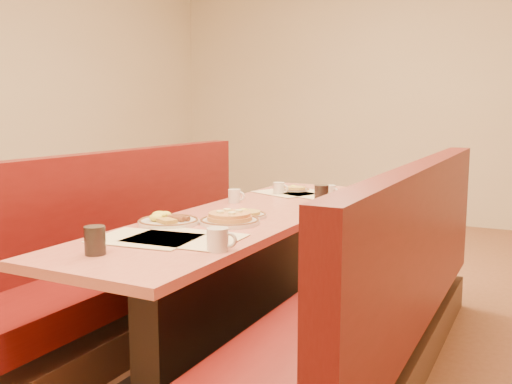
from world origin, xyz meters
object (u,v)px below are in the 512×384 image
at_px(pancake_plate, 230,219).
at_px(eggs_plate, 168,220).
at_px(coffee_mug_c, 330,191).
at_px(coffee_mug_a, 219,239).
at_px(booth_left, 139,267).
at_px(coffee_mug_d, 279,188).
at_px(coffee_mug_b, 235,196).
at_px(soda_tumbler_mid, 321,195).
at_px(soda_tumbler_near, 95,240).
at_px(diner_table, 247,282).
at_px(booth_right, 381,306).

distance_m(pancake_plate, eggs_plate, 0.30).
bearing_deg(coffee_mug_c, coffee_mug_a, -69.43).
height_order(pancake_plate, eggs_plate, pancake_plate).
bearing_deg(coffee_mug_a, booth_left, 128.04).
bearing_deg(coffee_mug_d, coffee_mug_c, 1.29).
bearing_deg(booth_left, coffee_mug_c, 36.71).
bearing_deg(coffee_mug_a, coffee_mug_b, 100.94).
relative_size(booth_left, eggs_plate, 8.59).
relative_size(coffee_mug_b, coffee_mug_c, 1.02).
relative_size(eggs_plate, coffee_mug_b, 2.80).
height_order(booth_left, pancake_plate, booth_left).
bearing_deg(soda_tumbler_mid, soda_tumbler_near, -103.58).
bearing_deg(soda_tumbler_mid, coffee_mug_b, -160.57).
bearing_deg(coffee_mug_d, coffee_mug_a, -74.83).
height_order(booth_left, eggs_plate, booth_left).
distance_m(coffee_mug_b, soda_tumbler_near, 1.30).
distance_m(diner_table, soda_tumbler_mid, 0.67).
relative_size(coffee_mug_a, soda_tumbler_mid, 1.05).
bearing_deg(diner_table, soda_tumbler_mid, 60.88).
height_order(booth_right, coffee_mug_d, booth_right).
height_order(booth_left, coffee_mug_b, booth_left).
bearing_deg(coffee_mug_b, pancake_plate, -68.01).
bearing_deg(soda_tumbler_near, coffee_mug_c, 79.65).
bearing_deg(eggs_plate, coffee_mug_c, 69.78).
xyz_separation_m(coffee_mug_a, soda_tumbler_mid, (-0.03, 1.20, 0.01)).
relative_size(booth_right, coffee_mug_c, 24.40).
height_order(diner_table, coffee_mug_b, coffee_mug_b).
distance_m(coffee_mug_a, soda_tumbler_near, 0.47).
height_order(pancake_plate, coffee_mug_a, coffee_mug_a).
distance_m(coffee_mug_d, soda_tumbler_mid, 0.45).
bearing_deg(coffee_mug_c, diner_table, -88.96).
bearing_deg(coffee_mug_d, eggs_plate, -94.56).
relative_size(pancake_plate, soda_tumbler_near, 2.63).
bearing_deg(coffee_mug_b, eggs_plate, -93.13).
distance_m(pancake_plate, coffee_mug_b, 0.63).
bearing_deg(booth_left, soda_tumbler_near, -58.26).
xyz_separation_m(coffee_mug_a, coffee_mug_b, (-0.51, 1.03, -0.01)).
xyz_separation_m(coffee_mug_a, coffee_mug_d, (-0.41, 1.44, -0.01)).
bearing_deg(pancake_plate, soda_tumbler_mid, 75.15).
xyz_separation_m(coffee_mug_c, soda_tumbler_mid, (0.04, -0.25, 0.02)).
height_order(diner_table, eggs_plate, eggs_plate).
xyz_separation_m(eggs_plate, coffee_mug_c, (0.41, 1.12, 0.02)).
bearing_deg(booth_right, coffee_mug_b, 163.73).
height_order(eggs_plate, coffee_mug_b, coffee_mug_b).
xyz_separation_m(booth_right, eggs_plate, (-0.94, -0.42, 0.41)).
bearing_deg(eggs_plate, soda_tumbler_mid, 62.44).
relative_size(booth_right, soda_tumbler_mid, 21.94).
height_order(diner_table, soda_tumbler_near, soda_tumbler_near).
bearing_deg(eggs_plate, coffee_mug_b, 92.03).
xyz_separation_m(diner_table, soda_tumbler_near, (-0.10, -1.02, 0.43)).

